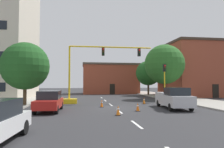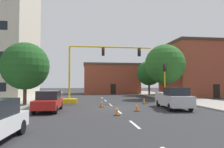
% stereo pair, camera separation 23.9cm
% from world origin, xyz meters
% --- Properties ---
extents(ground_plane, '(160.00, 160.00, 0.00)m').
position_xyz_m(ground_plane, '(0.00, 0.00, 0.00)').
color(ground_plane, '#2D2D30').
extents(sidewalk_left, '(6.00, 56.00, 0.14)m').
position_xyz_m(sidewalk_left, '(-11.52, 8.00, 0.07)').
color(sidewalk_left, '#9E998E').
rests_on(sidewalk_left, ground_plane).
extents(sidewalk_right, '(6.00, 56.00, 0.14)m').
position_xyz_m(sidewalk_right, '(11.52, 8.00, 0.07)').
color(sidewalk_right, '#9E998E').
rests_on(sidewalk_right, ground_plane).
extents(lane_stripe_seg_1, '(0.16, 2.40, 0.01)m').
position_xyz_m(lane_stripe_seg_1, '(0.00, -8.50, 0.00)').
color(lane_stripe_seg_1, silver).
rests_on(lane_stripe_seg_1, ground_plane).
extents(lane_stripe_seg_2, '(0.16, 2.40, 0.01)m').
position_xyz_m(lane_stripe_seg_2, '(0.00, -3.00, 0.00)').
color(lane_stripe_seg_2, silver).
rests_on(lane_stripe_seg_2, ground_plane).
extents(lane_stripe_seg_3, '(0.16, 2.40, 0.01)m').
position_xyz_m(lane_stripe_seg_3, '(0.00, 2.50, 0.00)').
color(lane_stripe_seg_3, silver).
rests_on(lane_stripe_seg_3, ground_plane).
extents(lane_stripe_seg_4, '(0.16, 2.40, 0.01)m').
position_xyz_m(lane_stripe_seg_4, '(0.00, 8.00, 0.00)').
color(lane_stripe_seg_4, silver).
rests_on(lane_stripe_seg_4, ground_plane).
extents(lane_stripe_seg_5, '(0.16, 2.40, 0.01)m').
position_xyz_m(lane_stripe_seg_5, '(0.00, 13.50, 0.00)').
color(lane_stripe_seg_5, silver).
rests_on(lane_stripe_seg_5, ground_plane).
extents(building_brick_center, '(12.43, 7.65, 6.71)m').
position_xyz_m(building_brick_center, '(3.18, 26.84, 3.37)').
color(building_brick_center, brown).
rests_on(building_brick_center, ground_plane).
extents(building_row_right, '(11.76, 11.02, 9.75)m').
position_xyz_m(building_row_right, '(18.18, 15.94, 4.88)').
color(building_row_right, brown).
rests_on(building_row_right, ground_plane).
extents(traffic_signal_gantry, '(10.84, 1.20, 6.83)m').
position_xyz_m(traffic_signal_gantry, '(-3.14, 4.51, 2.35)').
color(traffic_signal_gantry, yellow).
rests_on(traffic_signal_gantry, ground_plane).
extents(traffic_light_pole_right, '(0.32, 0.47, 4.80)m').
position_xyz_m(traffic_light_pole_right, '(7.25, 4.90, 3.53)').
color(traffic_light_pole_right, yellow).
rests_on(traffic_light_pole_right, ground_plane).
extents(tree_left_near, '(4.98, 4.98, 6.67)m').
position_xyz_m(tree_left_near, '(-9.06, 2.52, 4.18)').
color(tree_left_near, '#4C3823').
rests_on(tree_left_near, ground_plane).
extents(tree_right_far, '(4.79, 4.79, 6.72)m').
position_xyz_m(tree_right_far, '(9.59, 18.70, 4.32)').
color(tree_right_far, '#4C3823').
rests_on(tree_right_far, ground_plane).
extents(tree_right_mid, '(5.95, 5.95, 8.19)m').
position_xyz_m(tree_right_mid, '(9.10, 9.42, 5.20)').
color(tree_right_mid, '#4C3823').
rests_on(tree_right_mid, ground_plane).
extents(pickup_truck_silver, '(2.45, 5.55, 1.99)m').
position_xyz_m(pickup_truck_silver, '(5.36, -1.79, 0.97)').
color(pickup_truck_silver, '#BCBCC1').
rests_on(pickup_truck_silver, ground_plane).
extents(sedan_red_near_left, '(1.95, 4.54, 1.74)m').
position_xyz_m(sedan_red_near_left, '(-5.87, -2.15, 0.89)').
color(sedan_red_near_left, '#B21E19').
rests_on(sedan_red_near_left, ground_plane).
extents(traffic_cone_roadside_a, '(0.36, 0.36, 0.73)m').
position_xyz_m(traffic_cone_roadside_a, '(1.57, -3.02, 0.36)').
color(traffic_cone_roadside_a, black).
rests_on(traffic_cone_roadside_a, ground_plane).
extents(traffic_cone_roadside_b, '(0.36, 0.36, 0.74)m').
position_xyz_m(traffic_cone_roadside_b, '(-1.20, 0.35, 0.37)').
color(traffic_cone_roadside_b, black).
rests_on(traffic_cone_roadside_b, ground_plane).
extents(traffic_cone_roadside_c, '(0.36, 0.36, 0.78)m').
position_xyz_m(traffic_cone_roadside_c, '(-0.49, -5.10, 0.38)').
color(traffic_cone_roadside_c, black).
rests_on(traffic_cone_roadside_c, ground_plane).
extents(traffic_cone_roadside_d, '(0.36, 0.36, 0.77)m').
position_xyz_m(traffic_cone_roadside_d, '(3.91, 2.87, 0.38)').
color(traffic_cone_roadside_d, black).
rests_on(traffic_cone_roadside_d, ground_plane).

